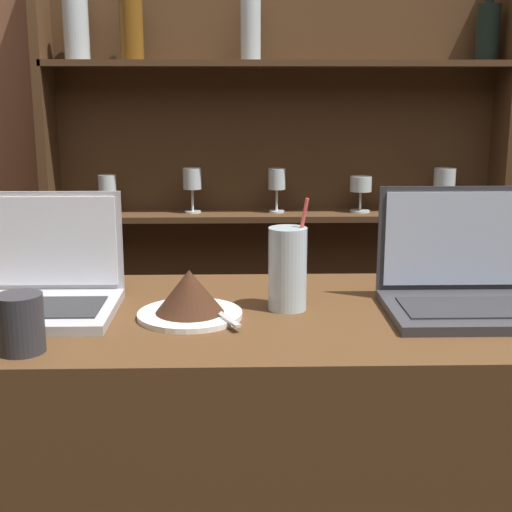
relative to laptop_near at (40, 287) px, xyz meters
name	(u,v)px	position (x,y,z in m)	size (l,w,h in m)	color
back_wall	(265,128)	(0.46, 1.16, 0.23)	(7.00, 0.06, 2.70)	brown
back_shelf	(274,226)	(0.49, 1.08, -0.09)	(1.51, 0.18, 1.95)	#472D19
laptop_near	(40,287)	(0.00, 0.00, 0.00)	(0.29, 0.24, 0.21)	#ADADB2
laptop_far	(473,285)	(0.81, -0.02, 0.00)	(0.33, 0.24, 0.22)	#333338
cake_plate	(190,297)	(0.28, -0.05, -0.01)	(0.19, 0.19, 0.09)	white
water_glass	(290,269)	(0.47, -0.01, 0.03)	(0.07, 0.07, 0.21)	silver
coffee_cup	(20,323)	(0.03, -0.22, 0.00)	(0.07, 0.07, 0.09)	#2D2D33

